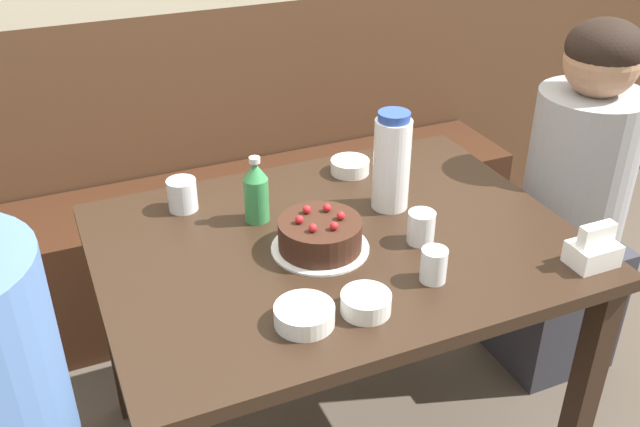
% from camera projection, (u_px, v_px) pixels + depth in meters
% --- Properties ---
extents(bench_seat, '(2.10, 0.38, 0.47)m').
position_uv_depth(bench_seat, '(242.00, 241.00, 2.66)').
color(bench_seat, '#381E11').
rests_on(bench_seat, ground_plane).
extents(dining_table, '(1.16, 0.86, 0.73)m').
position_uv_depth(dining_table, '(336.00, 271.00, 1.81)').
color(dining_table, black).
rests_on(dining_table, ground_plane).
extents(birthday_cake, '(0.24, 0.24, 0.10)m').
position_uv_depth(birthday_cake, '(320.00, 235.00, 1.70)').
color(birthday_cake, white).
rests_on(birthday_cake, dining_table).
extents(water_pitcher, '(0.10, 0.10, 0.27)m').
position_uv_depth(water_pitcher, '(392.00, 162.00, 1.83)').
color(water_pitcher, white).
rests_on(water_pitcher, dining_table).
extents(soju_bottle, '(0.06, 0.06, 0.18)m').
position_uv_depth(soju_bottle, '(256.00, 191.00, 1.79)').
color(soju_bottle, '#388E4C').
rests_on(soju_bottle, dining_table).
extents(napkin_holder, '(0.11, 0.08, 0.11)m').
position_uv_depth(napkin_holder, '(593.00, 250.00, 1.64)').
color(napkin_holder, white).
rests_on(napkin_holder, dining_table).
extents(bowl_soup_white, '(0.13, 0.13, 0.04)m').
position_uv_depth(bowl_soup_white, '(304.00, 315.00, 1.46)').
color(bowl_soup_white, white).
rests_on(bowl_soup_white, dining_table).
extents(bowl_rice_small, '(0.11, 0.11, 0.04)m').
position_uv_depth(bowl_rice_small, '(366.00, 303.00, 1.50)').
color(bowl_rice_small, white).
rests_on(bowl_rice_small, dining_table).
extents(bowl_side_dish, '(0.11, 0.11, 0.04)m').
position_uv_depth(bowl_side_dish, '(350.00, 166.00, 2.06)').
color(bowl_side_dish, white).
rests_on(bowl_side_dish, dining_table).
extents(glass_water_tall, '(0.06, 0.06, 0.08)m').
position_uv_depth(glass_water_tall, '(434.00, 265.00, 1.59)').
color(glass_water_tall, silver).
rests_on(glass_water_tall, dining_table).
extents(glass_tumbler_short, '(0.07, 0.07, 0.08)m').
position_uv_depth(glass_tumbler_short, '(421.00, 227.00, 1.72)').
color(glass_tumbler_short, silver).
rests_on(glass_tumbler_short, dining_table).
extents(glass_shot_small, '(0.08, 0.08, 0.08)m').
position_uv_depth(glass_shot_small, '(182.00, 195.00, 1.86)').
color(glass_shot_small, silver).
rests_on(glass_shot_small, dining_table).
extents(person_pale_blue_shirt, '(0.34, 0.31, 1.16)m').
position_uv_depth(person_pale_blue_shirt, '(571.00, 214.00, 2.20)').
color(person_pale_blue_shirt, '#33333D').
rests_on(person_pale_blue_shirt, ground_plane).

